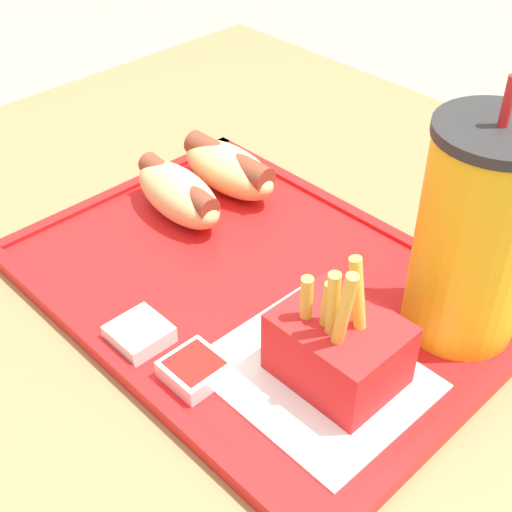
% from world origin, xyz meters
% --- Properties ---
extents(food_tray, '(0.41, 0.29, 0.01)m').
position_xyz_m(food_tray, '(-0.02, 0.03, 0.77)').
color(food_tray, red).
rests_on(food_tray, dining_table).
extents(paper_napkin, '(0.15, 0.13, 0.00)m').
position_xyz_m(paper_napkin, '(0.09, -0.01, 0.77)').
color(paper_napkin, white).
rests_on(paper_napkin, food_tray).
extents(soda_cup, '(0.09, 0.09, 0.21)m').
position_xyz_m(soda_cup, '(0.13, 0.11, 0.86)').
color(soda_cup, gold).
rests_on(soda_cup, food_tray).
extents(hot_dog_far, '(0.12, 0.05, 0.05)m').
position_xyz_m(hot_dog_far, '(-0.15, 0.11, 0.80)').
color(hot_dog_far, '#DBB270').
rests_on(hot_dog_far, food_tray).
extents(hot_dog_near, '(0.12, 0.06, 0.05)m').
position_xyz_m(hot_dog_near, '(-0.15, 0.05, 0.80)').
color(hot_dog_near, '#DBB270').
rests_on(hot_dog_near, food_tray).
extents(fries_carton, '(0.09, 0.07, 0.12)m').
position_xyz_m(fries_carton, '(0.10, -0.00, 0.80)').
color(fries_carton, red).
rests_on(fries_carton, food_tray).
extents(sauce_cup_mayo, '(0.04, 0.04, 0.02)m').
position_xyz_m(sauce_cup_mayo, '(-0.03, -0.08, 0.78)').
color(sauce_cup_mayo, silver).
rests_on(sauce_cup_mayo, food_tray).
extents(sauce_cup_ketchup, '(0.04, 0.04, 0.02)m').
position_xyz_m(sauce_cup_ketchup, '(0.03, -0.08, 0.78)').
color(sauce_cup_ketchup, silver).
rests_on(sauce_cup_ketchup, food_tray).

